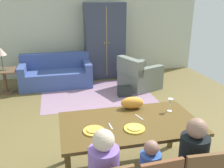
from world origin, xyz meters
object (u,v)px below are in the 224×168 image
object	(u,v)px
armoire	(105,41)
handbag	(125,91)
dining_table	(130,127)
plate_near_man	(94,131)
armchair	(138,76)
cat	(132,103)
side_table	(5,78)
couch	(56,74)
plate_near_child	(134,129)
table_lamp	(1,52)
wine_glass	(170,102)
person_woman	(190,167)

from	to	relation	value
armoire	handbag	world-z (taller)	armoire
dining_table	plate_near_man	world-z (taller)	plate_near_man
armchair	armoire	world-z (taller)	armoire
cat	armoire	bearing A→B (deg)	90.40
armoire	side_table	size ratio (longest dim) A/B	3.62
handbag	couch	bearing A→B (deg)	143.34
couch	plate_near_child	bearing A→B (deg)	-77.64
handbag	plate_near_child	bearing A→B (deg)	-103.87
armoire	dining_table	bearing A→B (deg)	-97.34
cat	table_lamp	xyz separation A→B (m)	(-2.24, 3.13, 0.16)
wine_glass	cat	bearing A→B (deg)	156.48
wine_glass	table_lamp	distance (m)	4.30
plate_near_child	side_table	xyz separation A→B (m)	(-2.09, 3.70, -0.39)
side_table	couch	bearing A→B (deg)	11.93
person_woman	plate_near_man	bearing A→B (deg)	150.03
plate_near_child	cat	bearing A→B (deg)	75.17
plate_near_man	person_woman	xyz separation A→B (m)	(0.96, -0.55, -0.26)
person_woman	table_lamp	world-z (taller)	table_lamp
cat	armchair	world-z (taller)	cat
plate_near_man	armoire	size ratio (longest dim) A/B	0.12
dining_table	handbag	world-z (taller)	dining_table
person_woman	cat	size ratio (longest dim) A/B	3.47
plate_near_man	cat	distance (m)	0.81
wine_glass	person_woman	bearing A→B (deg)	-99.69
plate_near_child	armoire	xyz separation A→B (m)	(0.55, 4.43, 0.28)
plate_near_child	table_lamp	world-z (taller)	table_lamp
dining_table	plate_near_man	distance (m)	0.50
armchair	side_table	size ratio (longest dim) A/B	1.91
armchair	side_table	bearing A→B (deg)	172.72
plate_near_man	armoire	distance (m)	4.50
dining_table	plate_near_child	bearing A→B (deg)	-90.00
wine_glass	cat	xyz separation A→B (m)	(-0.47, 0.21, -0.05)
dining_table	armoire	distance (m)	4.30
cat	table_lamp	distance (m)	3.85
plate_near_child	wine_glass	size ratio (longest dim) A/B	1.34
wine_glass	side_table	bearing A→B (deg)	129.13
dining_table	person_woman	size ratio (longest dim) A/B	1.56
cat	couch	world-z (taller)	cat
cat	armoire	world-z (taller)	armoire
wine_glass	handbag	world-z (taller)	wine_glass
person_woman	table_lamp	distance (m)	4.94
person_woman	handbag	bearing A→B (deg)	86.32
person_woman	couch	size ratio (longest dim) A/B	0.61
person_woman	armoire	world-z (taller)	armoire
wine_glass	armoire	xyz separation A→B (m)	(-0.08, 4.07, 0.16)
dining_table	plate_near_child	xyz separation A→B (m)	(0.00, -0.18, 0.08)
armchair	armoire	distance (m)	1.51
dining_table	armoire	world-z (taller)	armoire
plate_near_child	handbag	distance (m)	2.95
plate_near_child	wine_glass	world-z (taller)	wine_glass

